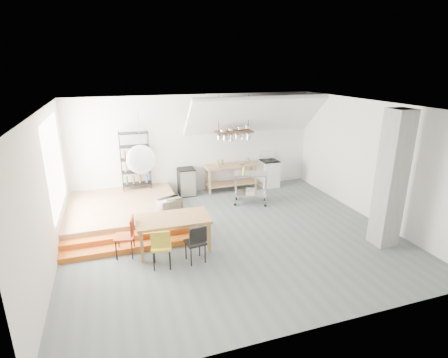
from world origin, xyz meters
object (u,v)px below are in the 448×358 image
object	(u,v)px
stove	(269,173)
mini_fridge	(187,182)
dining_table	(173,221)
rolling_cart	(251,184)

from	to	relation	value
stove	mini_fridge	size ratio (longest dim) A/B	1.31
dining_table	mini_fridge	size ratio (longest dim) A/B	1.87
dining_table	mini_fridge	world-z (taller)	mini_fridge
stove	rolling_cart	distance (m)	1.82
rolling_cart	mini_fridge	bearing A→B (deg)	164.56
rolling_cart	mini_fridge	xyz separation A→B (m)	(-1.70, 1.37, -0.19)
stove	rolling_cart	world-z (taller)	stove
stove	mini_fridge	distance (m)	2.93
mini_fridge	rolling_cart	bearing A→B (deg)	-38.89
dining_table	rolling_cart	size ratio (longest dim) A/B	1.50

